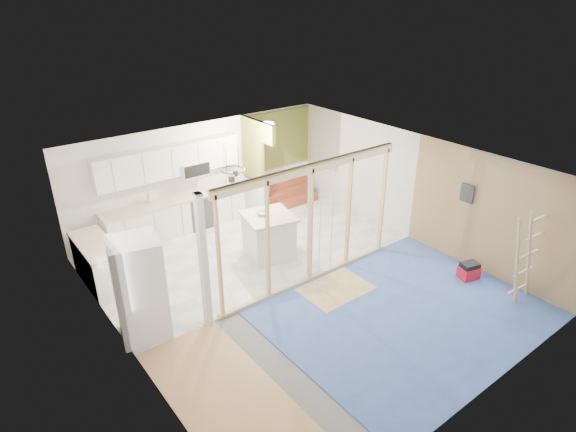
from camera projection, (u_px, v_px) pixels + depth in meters
room at (299, 229)px, 9.41m from camera, size 7.01×8.01×2.61m
floor_overlays at (299, 282)px, 10.05m from camera, size 7.00×8.00×0.03m
stud_frame at (289, 219)px, 9.15m from camera, size 4.66×0.14×2.60m
base_cabinets at (156, 228)px, 11.29m from camera, size 4.45×2.24×0.93m
upper_cabinets at (172, 162)px, 11.45m from camera, size 3.60×0.41×0.85m
green_partition at (274, 173)px, 13.31m from camera, size 2.25×1.51×2.60m
pot_rack at (233, 172)px, 10.29m from camera, size 0.52×0.52×0.72m
sheathing_panel at (491, 217)px, 9.89m from camera, size 0.02×4.00×2.60m
electrical_panel at (467, 193)px, 10.14m from camera, size 0.04×0.30×0.40m
ceiling_light at (267, 124)px, 11.79m from camera, size 0.32×0.32×0.08m
fridge at (140, 289)px, 8.18m from camera, size 0.98×0.95×1.89m
island at (269, 236)px, 10.83m from camera, size 1.25×1.25×1.03m
bowl at (262, 213)px, 10.64m from camera, size 0.32×0.32×0.06m
soap_bottle_a at (149, 197)px, 11.41m from camera, size 0.15×0.15×0.31m
soap_bottle_b at (227, 180)px, 12.55m from camera, size 0.09×0.09×0.19m
toolbox at (469, 271)px, 10.11m from camera, size 0.46×0.39×0.38m
ladder at (525, 257)px, 9.06m from camera, size 1.02×0.15×1.90m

